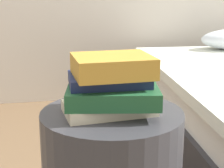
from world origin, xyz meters
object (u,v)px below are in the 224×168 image
book_cream (109,108)px  book_forest (111,95)px  book_ochre (111,66)px  book_navy (109,80)px

book_cream → book_forest: 0.04m
book_cream → book_ochre: book_ochre is taller
book_cream → book_ochre: size_ratio=1.17×
book_cream → book_ochre: bearing=-9.3°
book_forest → book_ochre: bearing=80.6°
book_forest → book_ochre: book_ochre is taller
book_forest → book_ochre: 0.09m
book_navy → book_forest: bearing=-78.9°
book_navy → book_cream: bearing=-98.4°
book_forest → book_navy: bearing=109.2°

